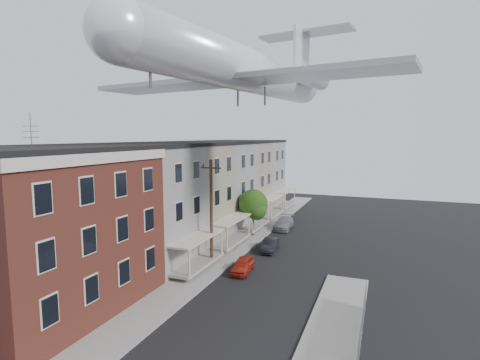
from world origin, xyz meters
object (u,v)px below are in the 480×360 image
object	(u,v)px
car_mid	(270,245)
car_far	(284,223)
street_tree	(254,205)
airplane	(249,70)
utility_pole	(211,211)
car_near	(243,265)

from	to	relation	value
car_mid	car_far	xyz separation A→B (m)	(-0.95, 8.78, 0.09)
car_mid	car_far	size ratio (longest dim) A/B	0.76
street_tree	airplane	bearing A→B (deg)	-74.36
utility_pole	car_mid	xyz separation A→B (m)	(3.47, 5.61, -4.08)
car_far	airplane	xyz separation A→B (m)	(-0.09, -11.97, 15.69)
car_near	car_far	world-z (taller)	car_far
car_mid	airplane	distance (m)	16.13
utility_pole	car_mid	world-z (taller)	utility_pole
street_tree	car_far	world-z (taller)	street_tree
street_tree	car_near	bearing A→B (deg)	-75.54
car_far	utility_pole	bearing A→B (deg)	-103.47
car_near	airplane	distance (m)	16.08
car_mid	car_near	bearing A→B (deg)	-100.66
airplane	car_mid	bearing A→B (deg)	71.91
utility_pole	car_mid	distance (m)	7.76
utility_pole	car_far	distance (m)	15.14
street_tree	car_mid	world-z (taller)	street_tree
street_tree	airplane	xyz separation A→B (m)	(2.10, -7.51, 12.92)
car_mid	airplane	bearing A→B (deg)	-114.74
airplane	street_tree	bearing A→B (deg)	105.64
street_tree	airplane	distance (m)	15.09
street_tree	car_far	xyz separation A→B (m)	(2.19, 4.46, -2.77)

